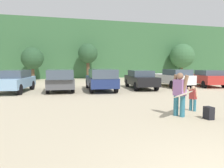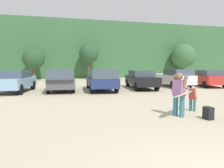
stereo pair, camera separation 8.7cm
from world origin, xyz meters
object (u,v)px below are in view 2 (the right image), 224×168
at_px(parked_car_navy, 102,79).
at_px(person_adult, 179,92).
at_px(surfboard_cream, 183,94).
at_px(backpack_dropped, 208,113).
at_px(parked_car_red, 208,78).
at_px(parked_car_dark_gray, 61,80).
at_px(parked_car_black, 141,79).
at_px(parked_car_sky_blue, 15,80).
at_px(person_child, 193,97).
at_px(parked_car_white, 174,78).

height_order(parked_car_navy, person_adult, person_adult).
height_order(parked_car_navy, surfboard_cream, parked_car_navy).
height_order(person_adult, backpack_dropped, person_adult).
relative_size(parked_car_red, backpack_dropped, 9.59).
bearing_deg(parked_car_dark_gray, person_adult, -153.24).
xyz_separation_m(parked_car_navy, parked_car_black, (3.37, 0.51, -0.08)).
height_order(parked_car_sky_blue, parked_car_red, parked_car_sky_blue).
height_order(parked_car_sky_blue, person_child, parked_car_sky_blue).
relative_size(person_adult, person_child, 1.56).
height_order(parked_car_sky_blue, parked_car_white, parked_car_sky_blue).
bearing_deg(parked_car_white, surfboard_cream, 152.08).
height_order(parked_car_red, person_adult, person_adult).
xyz_separation_m(parked_car_white, person_child, (-4.46, -8.74, -0.20)).
height_order(parked_car_navy, backpack_dropped, parked_car_navy).
bearing_deg(person_child, parked_car_navy, -96.93).
distance_m(parked_car_sky_blue, parked_car_red, 15.68).
bearing_deg(backpack_dropped, surfboard_cream, 136.49).
height_order(parked_car_navy, person_child, parked_car_navy).
bearing_deg(parked_car_red, parked_car_black, 99.53).
bearing_deg(surfboard_cream, person_adult, -71.94).
xyz_separation_m(parked_car_navy, parked_car_white, (6.58, 0.96, -0.06)).
bearing_deg(backpack_dropped, parked_car_dark_gray, 115.83).
bearing_deg(parked_car_dark_gray, parked_car_white, -84.53).
height_order(parked_car_sky_blue, person_adult, person_adult).
height_order(parked_car_white, backpack_dropped, parked_car_white).
xyz_separation_m(parked_car_black, parked_car_red, (6.25, -0.10, -0.02)).
bearing_deg(parked_car_white, parked_car_navy, 100.18).
bearing_deg(parked_car_white, person_adult, 151.30).
xyz_separation_m(parked_car_navy, surfboard_cream, (1.15, -8.51, -0.01)).
height_order(parked_car_sky_blue, parked_car_black, parked_car_sky_blue).
bearing_deg(parked_car_red, parked_car_white, 90.28).
height_order(parked_car_black, person_adult, person_adult).
bearing_deg(parked_car_dark_gray, parked_car_navy, -98.16).
height_order(parked_car_sky_blue, backpack_dropped, parked_car_sky_blue).
bearing_deg(parked_car_black, parked_car_red, -83.38).
distance_m(parked_car_dark_gray, surfboard_cream, 9.96).
height_order(parked_car_white, person_child, parked_car_white).
bearing_deg(surfboard_cream, parked_car_sky_blue, -91.46).
bearing_deg(parked_car_navy, parked_car_white, -76.46).
height_order(parked_car_dark_gray, surfboard_cream, parked_car_dark_gray).
relative_size(parked_car_sky_blue, person_child, 4.29).
height_order(person_child, surfboard_cream, person_child).
relative_size(parked_car_navy, parked_car_white, 1.06).
bearing_deg(backpack_dropped, person_child, 76.53).
distance_m(parked_car_dark_gray, parked_car_black, 6.28).
bearing_deg(person_child, backpack_dropped, 54.38).
bearing_deg(parked_car_navy, person_adult, -167.80).
height_order(parked_car_black, parked_car_white, parked_car_white).
relative_size(parked_car_black, parked_car_red, 1.08).
bearing_deg(surfboard_cream, parked_car_red, -172.35).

